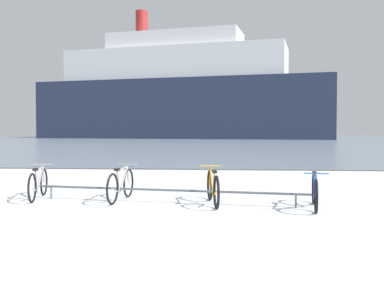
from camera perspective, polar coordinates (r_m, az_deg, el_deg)
ground at (r=61.20m, az=2.48°, el=0.37°), size 80.00×132.00×0.08m
bike_rack at (r=9.48m, az=-3.43°, el=-6.04°), size 6.00×0.94×0.31m
bicycle_0 at (r=10.62m, az=-19.35°, el=-4.90°), size 0.49×1.71×0.76m
bicycle_1 at (r=9.87m, az=-9.23°, el=-5.25°), size 0.46×1.72×0.79m
bicycle_2 at (r=9.28m, az=2.73°, el=-5.69°), size 0.47×1.76×0.79m
bicycle_3 at (r=9.14m, az=15.68°, el=-5.95°), size 0.46×1.70×0.76m
ferry_ship at (r=80.18m, az=-1.53°, el=6.41°), size 54.26×22.75×23.56m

